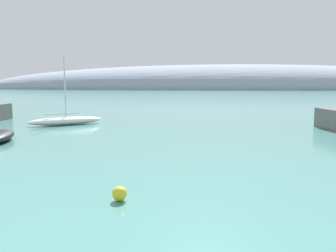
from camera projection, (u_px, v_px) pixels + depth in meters
distant_ridge at (231, 89)px, 230.28m from camera, size 334.51×76.37×31.43m
sailboat_white_near_shore at (66, 120)px, 40.00m from camera, size 7.81×6.41×7.67m
mooring_buoy_yellow at (120, 194)px, 14.50m from camera, size 0.61×0.61×0.61m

